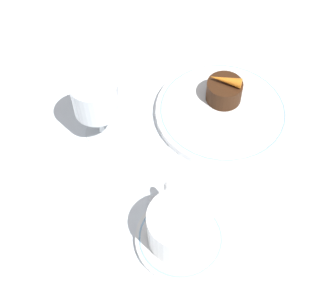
{
  "coord_description": "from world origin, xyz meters",
  "views": [
    {
      "loc": [
        -0.51,
        0.2,
        0.65
      ],
      "look_at": [
        -0.08,
        0.08,
        0.04
      ],
      "focal_mm": 50.0,
      "sensor_mm": 36.0,
      "label": 1
    }
  ],
  "objects_px": {
    "coffee_cup": "(179,226)",
    "wine_glass": "(96,100)",
    "dessert_cake": "(224,91)",
    "fork": "(228,196)",
    "dinner_plate": "(222,111)"
  },
  "relations": [
    {
      "from": "wine_glass",
      "to": "dinner_plate",
      "type": "bearing_deg",
      "value": -94.76
    },
    {
      "from": "dessert_cake",
      "to": "wine_glass",
      "type": "bearing_deg",
      "value": 91.62
    },
    {
      "from": "wine_glass",
      "to": "fork",
      "type": "distance_m",
      "value": 0.26
    },
    {
      "from": "dinner_plate",
      "to": "coffee_cup",
      "type": "relative_size",
      "value": 2.0
    },
    {
      "from": "dinner_plate",
      "to": "coffee_cup",
      "type": "distance_m",
      "value": 0.26
    },
    {
      "from": "coffee_cup",
      "to": "fork",
      "type": "bearing_deg",
      "value": -63.92
    },
    {
      "from": "coffee_cup",
      "to": "wine_glass",
      "type": "height_order",
      "value": "wine_glass"
    },
    {
      "from": "coffee_cup",
      "to": "wine_glass",
      "type": "xyz_separation_m",
      "value": [
        0.23,
        0.07,
        0.04
      ]
    },
    {
      "from": "dinner_plate",
      "to": "fork",
      "type": "bearing_deg",
      "value": 163.48
    },
    {
      "from": "dinner_plate",
      "to": "coffee_cup",
      "type": "bearing_deg",
      "value": 145.59
    },
    {
      "from": "dinner_plate",
      "to": "dessert_cake",
      "type": "relative_size",
      "value": 3.74
    },
    {
      "from": "fork",
      "to": "coffee_cup",
      "type": "bearing_deg",
      "value": 116.08
    },
    {
      "from": "wine_glass",
      "to": "coffee_cup",
      "type": "bearing_deg",
      "value": -162.57
    },
    {
      "from": "coffee_cup",
      "to": "dessert_cake",
      "type": "height_order",
      "value": "coffee_cup"
    },
    {
      "from": "coffee_cup",
      "to": "dessert_cake",
      "type": "relative_size",
      "value": 1.87
    }
  ]
}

